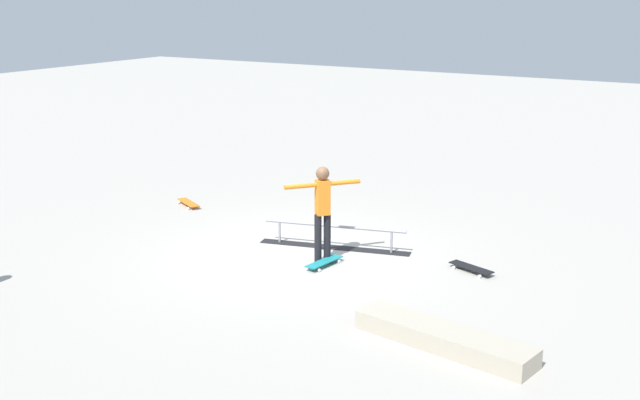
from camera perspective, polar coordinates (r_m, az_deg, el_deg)
The scene contains 7 objects.
ground_plane at distance 13.94m, azimuth -1.63°, elevation -3.98°, with size 60.00×60.00×0.00m, color #ADA89E.
grind_rail at distance 14.30m, azimuth 1.03°, elevation -2.71°, with size 2.73×0.92×0.43m.
skate_ledge at distance 10.61m, azimuth 8.81°, elevation -9.71°, with size 2.48×0.54×0.26m, color #B2A893.
skater_main at distance 13.36m, azimuth 0.19°, elevation -0.51°, with size 0.90×1.08×1.65m.
skateboard_main at distance 13.41m, azimuth 0.30°, elevation -4.43°, with size 0.33×0.82×0.09m.
loose_skateboard_black at distance 13.37m, azimuth 10.72°, elevation -4.76°, with size 0.82×0.45×0.09m.
loose_skateboard_orange at distance 17.26m, azimuth -9.36°, elevation -0.19°, with size 0.80×0.55×0.09m.
Camera 1 is at (-7.11, 11.11, 4.53)m, focal length 44.90 mm.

